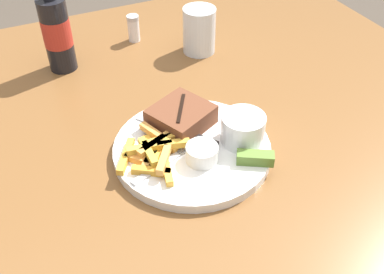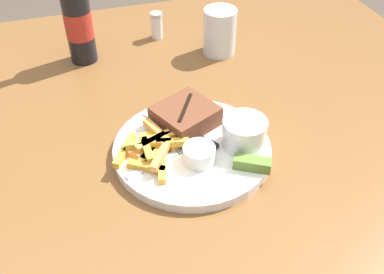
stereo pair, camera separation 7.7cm
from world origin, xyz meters
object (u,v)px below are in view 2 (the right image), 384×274
Objects in this scene: pickle_spear at (252,164)px; dipping_sauce_cup at (199,154)px; fork_utensil at (158,162)px; beer_bottle at (78,23)px; salt_shaker at (157,25)px; dinner_plate at (192,149)px; steak_portion at (185,116)px; drinking_glass at (220,32)px; coleslaw_cup at (244,132)px; knife_utensil at (186,132)px.

dipping_sauce_cup is at bearing 151.39° from pickle_spear.
dipping_sauce_cup is 0.42× the size of fork_utensil.
beer_bottle is 0.20m from salt_shaker.
dinner_plate is 4.29× the size of pickle_spear.
drinking_glass is (0.16, 0.26, 0.02)m from steak_portion.
beer_bottle is at bearing -164.34° from salt_shaker.
beer_bottle is at bearing 119.50° from coleslaw_cup.
pickle_spear is 0.16m from fork_utensil.
dipping_sauce_cup reaches higher than fork_utensil.
pickle_spear is at bearing -86.31° from salt_shaker.
dipping_sauce_cup reaches higher than dinner_plate.
salt_shaker is (0.05, 0.47, -0.00)m from dipping_sauce_cup.
beer_bottle reaches higher than dinner_plate.
coleslaw_cup is 0.46m from salt_shaker.
salt_shaker is (0.19, 0.05, -0.06)m from beer_bottle.
coleslaw_cup reaches higher than dinner_plate.
dinner_plate is 0.41m from beer_bottle.
beer_bottle is (-0.07, 0.40, 0.07)m from fork_utensil.
beer_bottle is at bearing -12.77° from knife_utensil.
beer_bottle is at bearing 114.85° from steak_portion.
beer_bottle is 0.32m from drinking_glass.
dinner_plate is at bearing 164.94° from coleslaw_cup.
drinking_glass is at bearing 76.85° from coleslaw_cup.
beer_bottle is at bearing 115.38° from pickle_spear.
fork_utensil is at bearing -124.36° from drinking_glass.
drinking_glass reaches higher than knife_utensil.
salt_shaker is (-0.03, 0.51, 0.00)m from pickle_spear.
coleslaw_cup is at bearing 10.54° from dipping_sauce_cup.
pickle_spear is at bearing -28.61° from dipping_sauce_cup.
dinner_plate is 0.12m from pickle_spear.
coleslaw_cup is 1.19× the size of salt_shaker.
dinner_plate is at bearing 89.34° from dipping_sauce_cup.
coleslaw_cup is (0.08, -0.08, 0.01)m from steak_portion.
salt_shaker is (0.04, 0.43, 0.02)m from dinner_plate.
dinner_plate is 1.07× the size of beer_bottle.
dinner_plate is 0.43m from salt_shaker.
fork_utensil is (-0.15, 0.06, -0.01)m from pickle_spear.
beer_bottle reaches higher than knife_utensil.
salt_shaker is (-0.04, 0.46, -0.01)m from coleslaw_cup.
salt_shaker is at bearing 84.09° from steak_portion.
salt_shaker is at bearing 56.39° from fork_utensil.
pickle_spear is 0.50× the size of fork_utensil.
pickle_spear reaches higher than knife_utensil.
knife_utensil is at bearing -104.04° from steak_portion.
dipping_sauce_cup is (-0.00, -0.04, 0.03)m from dinner_plate.
dipping_sauce_cup is 0.09m from pickle_spear.
drinking_glass reaches higher than dinner_plate.
salt_shaker reaches higher than dinner_plate.
dinner_plate is 1.91× the size of knife_utensil.
beer_bottle reaches higher than salt_shaker.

